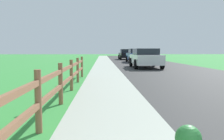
% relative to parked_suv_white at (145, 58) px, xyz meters
% --- Properties ---
extents(ground_plane, '(120.00, 120.00, 0.00)m').
position_rel_parked_suv_white_xyz_m(ground_plane, '(-2.20, 7.25, -0.79)').
color(ground_plane, '#37903E').
extents(road_asphalt, '(7.00, 66.00, 0.01)m').
position_rel_parked_suv_white_xyz_m(road_asphalt, '(1.30, 9.25, -0.78)').
color(road_asphalt, '#313131').
rests_on(road_asphalt, ground).
extents(curb_concrete, '(6.00, 66.00, 0.01)m').
position_rel_parked_suv_white_xyz_m(curb_concrete, '(-5.20, 9.25, -0.78)').
color(curb_concrete, '#A5AD9F').
rests_on(curb_concrete, ground).
extents(grass_verge, '(5.00, 66.00, 0.00)m').
position_rel_parked_suv_white_xyz_m(grass_verge, '(-6.70, 9.25, -0.78)').
color(grass_verge, '#37903E').
rests_on(grass_verge, ground).
extents(rail_fence, '(0.11, 12.01, 1.04)m').
position_rel_parked_suv_white_xyz_m(rail_fence, '(-4.43, -12.19, -0.18)').
color(rail_fence, '#8A5C40').
rests_on(rail_fence, ground).
extents(parked_suv_white, '(2.17, 4.59, 1.50)m').
position_rel_parked_suv_white_xyz_m(parked_suv_white, '(0.00, 0.00, 0.00)').
color(parked_suv_white, white).
rests_on(parked_suv_white, ground).
extents(parked_car_blue, '(2.18, 4.90, 1.57)m').
position_rel_parked_suv_white_xyz_m(parked_car_blue, '(0.59, 8.47, 0.00)').
color(parked_car_blue, navy).
rests_on(parked_car_blue, ground).
extents(parked_car_black, '(2.23, 4.51, 1.57)m').
position_rel_parked_suv_white_xyz_m(parked_car_black, '(0.24, 16.78, -0.02)').
color(parked_car_black, black).
rests_on(parked_car_black, ground).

